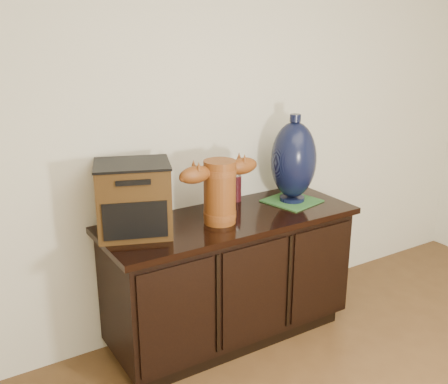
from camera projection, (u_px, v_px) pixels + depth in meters
sideboard at (230, 277)px, 3.02m from camera, size 1.46×0.56×0.75m
terracotta_vessel at (220, 188)px, 2.77m from camera, size 0.49×0.19×0.34m
tv_radio at (134, 199)px, 2.63m from camera, size 0.45×0.41×0.37m
green_mat at (292, 201)px, 3.16m from camera, size 0.33×0.33×0.01m
lamp_base at (294, 160)px, 3.08m from camera, size 0.32×0.32×0.52m
spray_can at (236, 187)px, 3.14m from camera, size 0.06×0.06×0.18m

